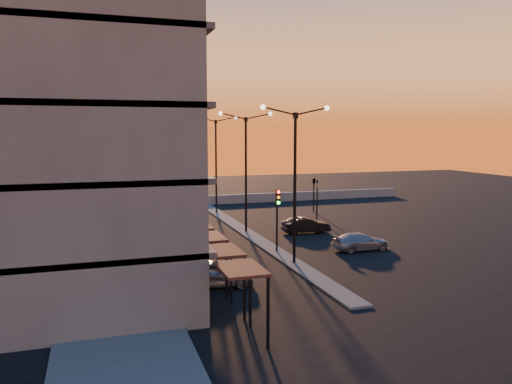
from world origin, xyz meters
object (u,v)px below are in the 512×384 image
object	(u,v)px
streetlamp_mid	(246,162)
car_sedan	(306,225)
car_wagon	(361,242)
traffic_light_main	(278,210)
car_hatchback	(214,273)

from	to	relation	value
streetlamp_mid	car_sedan	world-z (taller)	streetlamp_mid
car_wagon	streetlamp_mid	bearing A→B (deg)	34.67
car_sedan	car_wagon	bearing A→B (deg)	-166.46
streetlamp_mid	traffic_light_main	world-z (taller)	streetlamp_mid
streetlamp_mid	car_sedan	bearing A→B (deg)	-19.26
traffic_light_main	car_wagon	world-z (taller)	traffic_light_main
streetlamp_mid	car_sedan	size ratio (longest dim) A/B	2.51
streetlamp_mid	car_wagon	size ratio (longest dim) A/B	2.37
car_hatchback	car_wagon	size ratio (longest dim) A/B	1.03
streetlamp_mid	car_sedan	distance (m)	6.86
car_hatchback	car_sedan	size ratio (longest dim) A/B	1.10
traffic_light_main	car_hatchback	size ratio (longest dim) A/B	1.02
car_wagon	car_sedan	bearing A→B (deg)	9.87
car_sedan	car_wagon	size ratio (longest dim) A/B	0.94
car_sedan	car_wagon	distance (m)	6.49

